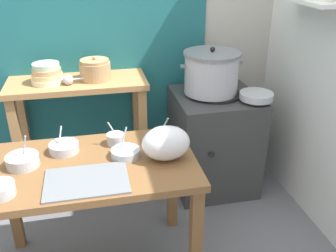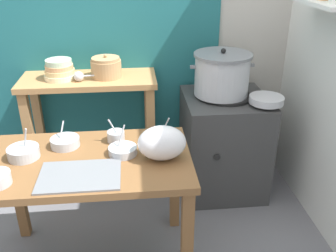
{
  "view_description": "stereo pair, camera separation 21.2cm",
  "coord_description": "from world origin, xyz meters",
  "px_view_note": "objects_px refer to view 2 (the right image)",
  "views": [
    {
      "loc": [
        -0.08,
        -1.72,
        1.75
      ],
      "look_at": [
        0.32,
        0.15,
        0.82
      ],
      "focal_mm": 39.95,
      "sensor_mm": 36.0,
      "label": 1
    },
    {
      "loc": [
        0.13,
        -1.76,
        1.75
      ],
      "look_at": [
        0.32,
        0.15,
        0.82
      ],
      "focal_mm": 39.95,
      "sensor_mm": 36.0,
      "label": 2
    }
  ],
  "objects_px": {
    "prep_bowl_2": "(123,150)",
    "prep_bowl_3": "(23,152)",
    "prep_bowl_1": "(65,142)",
    "wide_pan": "(266,100)",
    "clay_pot": "(106,67)",
    "steamer_pot": "(222,74)",
    "prep_bowl_0": "(116,136)",
    "back_shelf_table": "(91,106)",
    "plastic_bag": "(162,143)",
    "bowl_stack_enamel": "(60,70)",
    "stove_block": "(223,143)",
    "prep_bowl_4": "(163,133)",
    "serving_tray": "(80,176)",
    "ladle": "(81,76)",
    "prep_table": "(90,176)"
  },
  "relations": [
    {
      "from": "ladle",
      "to": "back_shelf_table",
      "type": "bearing_deg",
      "value": 61.09
    },
    {
      "from": "steamer_pot",
      "to": "prep_bowl_1",
      "type": "height_order",
      "value": "steamer_pot"
    },
    {
      "from": "steamer_pot",
      "to": "ladle",
      "type": "distance_m",
      "value": 0.98
    },
    {
      "from": "serving_tray",
      "to": "prep_bowl_4",
      "type": "xyz_separation_m",
      "value": [
        0.45,
        0.39,
        0.02
      ]
    },
    {
      "from": "steamer_pot",
      "to": "prep_bowl_3",
      "type": "xyz_separation_m",
      "value": [
        -1.23,
        -0.68,
        -0.18
      ]
    },
    {
      "from": "serving_tray",
      "to": "prep_bowl_1",
      "type": "height_order",
      "value": "prep_bowl_1"
    },
    {
      "from": "bowl_stack_enamel",
      "to": "prep_bowl_0",
      "type": "xyz_separation_m",
      "value": [
        0.39,
        -0.64,
        -0.21
      ]
    },
    {
      "from": "prep_bowl_0",
      "to": "ladle",
      "type": "bearing_deg",
      "value": 113.03
    },
    {
      "from": "stove_block",
      "to": "prep_bowl_0",
      "type": "height_order",
      "value": "prep_bowl_0"
    },
    {
      "from": "prep_bowl_1",
      "to": "back_shelf_table",
      "type": "bearing_deg",
      "value": 83.09
    },
    {
      "from": "prep_bowl_0",
      "to": "prep_bowl_3",
      "type": "xyz_separation_m",
      "value": [
        -0.49,
        -0.14,
        -0.0
      ]
    },
    {
      "from": "prep_bowl_2",
      "to": "prep_bowl_3",
      "type": "bearing_deg",
      "value": 178.38
    },
    {
      "from": "wide_pan",
      "to": "prep_bowl_2",
      "type": "distance_m",
      "value": 1.09
    },
    {
      "from": "clay_pot",
      "to": "plastic_bag",
      "type": "relative_size",
      "value": 0.84
    },
    {
      "from": "stove_block",
      "to": "wide_pan",
      "type": "bearing_deg",
      "value": -37.06
    },
    {
      "from": "wide_pan",
      "to": "prep_bowl_2",
      "type": "height_order",
      "value": "prep_bowl_2"
    },
    {
      "from": "clay_pot",
      "to": "bowl_stack_enamel",
      "type": "xyz_separation_m",
      "value": [
        -0.32,
        -0.01,
        -0.01
      ]
    },
    {
      "from": "wide_pan",
      "to": "clay_pot",
      "type": "bearing_deg",
      "value": 164.28
    },
    {
      "from": "bowl_stack_enamel",
      "to": "steamer_pot",
      "type": "bearing_deg",
      "value": -5.19
    },
    {
      "from": "prep_bowl_3",
      "to": "clay_pot",
      "type": "bearing_deg",
      "value": 62.15
    },
    {
      "from": "plastic_bag",
      "to": "prep_bowl_4",
      "type": "relative_size",
      "value": 1.97
    },
    {
      "from": "prep_bowl_4",
      "to": "clay_pot",
      "type": "bearing_deg",
      "value": 119.78
    },
    {
      "from": "stove_block",
      "to": "prep_bowl_2",
      "type": "bearing_deg",
      "value": -137.8
    },
    {
      "from": "steamer_pot",
      "to": "wide_pan",
      "type": "bearing_deg",
      "value": -35.66
    },
    {
      "from": "serving_tray",
      "to": "bowl_stack_enamel",
      "type": "bearing_deg",
      "value": 102.69
    },
    {
      "from": "steamer_pot",
      "to": "prep_bowl_0",
      "type": "relative_size",
      "value": 3.12
    },
    {
      "from": "prep_table",
      "to": "back_shelf_table",
      "type": "height_order",
      "value": "back_shelf_table"
    },
    {
      "from": "bowl_stack_enamel",
      "to": "prep_bowl_4",
      "type": "relative_size",
      "value": 1.68
    },
    {
      "from": "prep_table",
      "to": "prep_bowl_2",
      "type": "relative_size",
      "value": 6.81
    },
    {
      "from": "stove_block",
      "to": "serving_tray",
      "type": "xyz_separation_m",
      "value": [
        -0.95,
        -0.87,
        0.34
      ]
    },
    {
      "from": "prep_table",
      "to": "wide_pan",
      "type": "bearing_deg",
      "value": 24.55
    },
    {
      "from": "prep_table",
      "to": "prep_bowl_0",
      "type": "height_order",
      "value": "prep_bowl_0"
    },
    {
      "from": "back_shelf_table",
      "to": "prep_bowl_0",
      "type": "xyz_separation_m",
      "value": [
        0.2,
        -0.65,
        0.08
      ]
    },
    {
      "from": "plastic_bag",
      "to": "prep_bowl_0",
      "type": "height_order",
      "value": "plastic_bag"
    },
    {
      "from": "bowl_stack_enamel",
      "to": "prep_bowl_3",
      "type": "xyz_separation_m",
      "value": [
        -0.09,
        -0.78,
        -0.21
      ]
    },
    {
      "from": "clay_pot",
      "to": "serving_tray",
      "type": "relative_size",
      "value": 0.53
    },
    {
      "from": "serving_tray",
      "to": "prep_bowl_0",
      "type": "bearing_deg",
      "value": 64.29
    },
    {
      "from": "steamer_pot",
      "to": "ladle",
      "type": "height_order",
      "value": "steamer_pot"
    },
    {
      "from": "ladle",
      "to": "prep_bowl_2",
      "type": "bearing_deg",
      "value": -68.66
    },
    {
      "from": "clay_pot",
      "to": "prep_bowl_2",
      "type": "bearing_deg",
      "value": -82.07
    },
    {
      "from": "steamer_pot",
      "to": "wide_pan",
      "type": "relative_size",
      "value": 1.93
    },
    {
      "from": "ladle",
      "to": "wide_pan",
      "type": "bearing_deg",
      "value": -10.42
    },
    {
      "from": "serving_tray",
      "to": "prep_bowl_2",
      "type": "relative_size",
      "value": 2.48
    },
    {
      "from": "bowl_stack_enamel",
      "to": "plastic_bag",
      "type": "height_order",
      "value": "bowl_stack_enamel"
    },
    {
      "from": "back_shelf_table",
      "to": "clay_pot",
      "type": "relative_size",
      "value": 4.49
    },
    {
      "from": "serving_tray",
      "to": "prep_bowl_1",
      "type": "distance_m",
      "value": 0.34
    },
    {
      "from": "prep_bowl_1",
      "to": "prep_bowl_2",
      "type": "distance_m",
      "value": 0.35
    },
    {
      "from": "ladle",
      "to": "plastic_bag",
      "type": "distance_m",
      "value": 0.94
    },
    {
      "from": "prep_bowl_3",
      "to": "steamer_pot",
      "type": "bearing_deg",
      "value": 28.85
    },
    {
      "from": "clay_pot",
      "to": "prep_table",
      "type": "bearing_deg",
      "value": -94.97
    }
  ]
}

